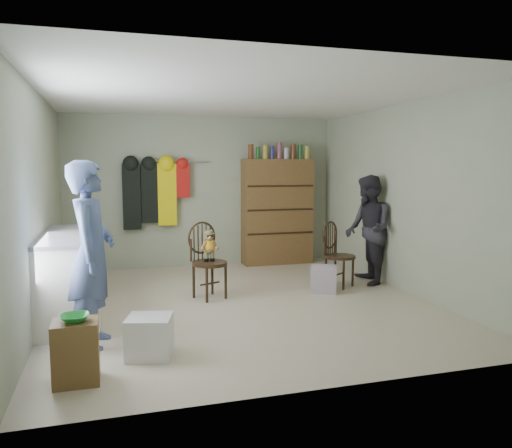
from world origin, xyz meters
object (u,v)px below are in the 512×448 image
object	(u,v)px
counter	(72,275)
chair_far	(336,252)
chair_front	(207,254)
dresser	(277,211)

from	to	relation	value
counter	chair_far	distance (m)	3.48
counter	chair_far	size ratio (longest dim) A/B	2.04
chair_front	chair_far	world-z (taller)	chair_front
chair_front	dresser	xyz separation A→B (m)	(1.60, 1.93, 0.35)
counter	chair_front	world-z (taller)	chair_front
chair_far	chair_front	bearing A→B (deg)	147.60
chair_far	dresser	xyz separation A→B (m)	(-0.25, 1.83, 0.43)
chair_far	dresser	bearing A→B (deg)	62.19
counter	chair_far	bearing A→B (deg)	7.75
counter	chair_front	size ratio (longest dim) A/B	1.91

